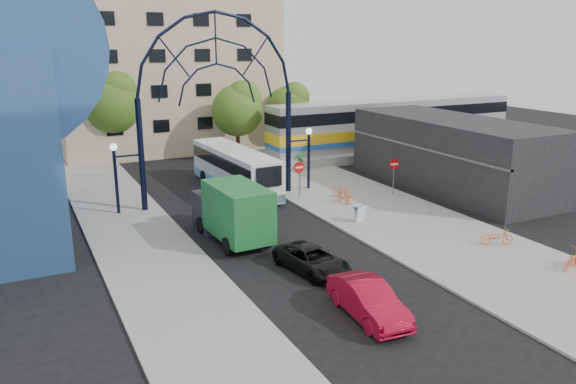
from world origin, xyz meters
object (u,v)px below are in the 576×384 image
bike_near_b (343,196)px  black_suv (312,260)px  street_name_sign (300,166)px  tree_north_c (290,106)px  do_not_enter_sign (394,168)px  green_truck (231,211)px  tree_north_a (239,108)px  bike_near_a (342,192)px  tree_north_b (112,101)px  sandwich_board (359,211)px  bike_far_c (573,259)px  city_bus (235,169)px  bike_far_a (497,237)px  stop_sign (299,171)px  red_sedan (368,300)px  train_car (395,123)px  gateway_arch (217,69)px

bike_near_b → black_suv: bearing=-129.4°
street_name_sign → tree_north_c: (6.92, 15.33, 2.15)m
do_not_enter_sign → green_truck: green_truck is taller
tree_north_a → bike_near_a: bearing=-85.0°
tree_north_b → tree_north_c: size_ratio=1.23×
sandwich_board → bike_far_c: sandwich_board is taller
sandwich_board → tree_north_a: (0.52, 19.95, 3.86)m
sandwich_board → city_bus: size_ratio=0.09×
tree_north_c → bike_far_a: size_ratio=3.83×
sandwich_board → bike_near_a: (1.83, 4.86, -0.22)m
black_suv → bike_near_b: (7.07, 8.62, -0.01)m
stop_sign → bike_near_a: 3.23m
stop_sign → bike_near_b: (2.05, -2.26, -1.42)m
tree_north_b → red_sedan: 34.12m
green_truck → bike_far_c: 16.73m
tree_north_c → bike_near_b: size_ratio=4.30×
bike_far_a → bike_far_c: bike_far_c is taller
red_sedan → train_car: bearing=55.5°
tree_north_b → green_truck: size_ratio=1.26×
tree_north_b → red_sedan: size_ratio=1.86×
green_truck → bike_near_b: green_truck is taller
red_sedan → black_suv: bearing=91.6°
sandwich_board → bike_far_c: (5.04, -10.13, -0.17)m
red_sedan → bike_far_a: bearing=22.0°
black_suv → sandwich_board: bearing=30.3°
tree_north_a → train_car: bearing=-15.8°
sandwich_board → bike_far_a: (4.25, -6.34, -0.18)m
tree_north_a → stop_sign: bearing=-95.4°
tree_north_b → city_bus: bearing=-67.1°
tree_north_a → red_sedan: bearing=-102.4°
gateway_arch → bike_far_c: gateway_arch is taller
tree_north_a → tree_north_b: 10.79m
gateway_arch → tree_north_a: size_ratio=1.95×
tree_north_b → city_bus: (5.79, -13.67, -3.73)m
train_car → city_bus: 19.03m
stop_sign → sandwich_board: bearing=-82.4°
gateway_arch → train_car: (20.00, 8.00, -5.66)m
do_not_enter_sign → street_name_sign: 6.36m
red_sedan → bike_far_c: (11.05, -0.45, -0.14)m
gateway_arch → city_bus: gateway_arch is taller
city_bus → tree_north_a: bearing=64.3°
tree_north_a → black_suv: 25.92m
gateway_arch → green_truck: size_ratio=2.15×
city_bus → bike_far_c: (8.73, -20.41, -0.96)m
tree_north_a → bike_far_c: (4.51, -30.08, -4.03)m
gateway_arch → train_car: 22.27m
street_name_sign → sandwich_board: (0.40, -6.62, -1.39)m
green_truck → bike_near_a: (9.39, 4.03, -1.05)m
tree_north_a → bike_near_b: (0.73, -16.19, -4.03)m
do_not_enter_sign → black_suv: size_ratio=0.59×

